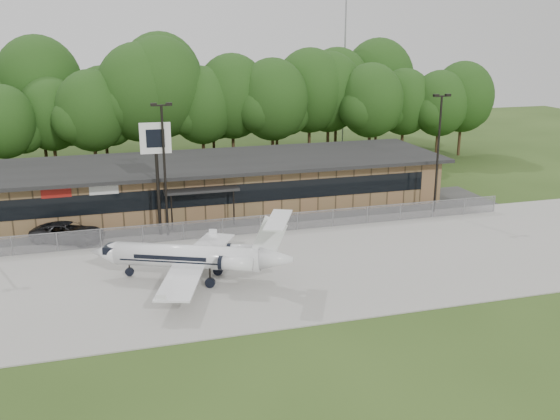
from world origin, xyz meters
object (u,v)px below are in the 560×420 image
object	(u,v)px
business_jet	(195,258)
pole_sign	(156,150)
suv	(68,233)
terminal	(214,183)

from	to	relation	value
business_jet	pole_sign	distance (m)	11.16
suv	terminal	bearing A→B (deg)	-35.54
terminal	business_jet	bearing A→B (deg)	-104.28
terminal	pole_sign	distance (m)	10.11
business_jet	pole_sign	size ratio (longest dim) A/B	1.47
suv	pole_sign	distance (m)	9.02
business_jet	pole_sign	xyz separation A→B (m)	(-1.20, 9.85, 5.11)
business_jet	terminal	bearing A→B (deg)	100.13
suv	pole_sign	bearing A→B (deg)	-67.39
business_jet	suv	world-z (taller)	business_jet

